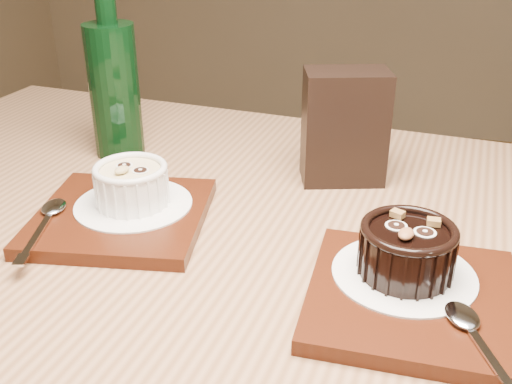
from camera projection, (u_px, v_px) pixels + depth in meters
table at (254, 320)px, 0.65m from camera, size 1.26×0.90×0.75m
tray_left at (122, 216)px, 0.66m from camera, size 0.21×0.21×0.01m
doily_left at (134, 204)px, 0.67m from camera, size 0.13×0.13×0.00m
ramekin_white at (131, 183)px, 0.65m from camera, size 0.08×0.08×0.05m
spoon_left at (44, 222)px, 0.62m from camera, size 0.06×0.14×0.01m
tray_right at (413, 298)px, 0.52m from camera, size 0.18×0.18×0.01m
doily_right at (404, 274)px, 0.54m from camera, size 0.13×0.13×0.00m
ramekin_dark at (407, 248)px, 0.53m from camera, size 0.09×0.09×0.05m
spoon_right at (482, 344)px, 0.45m from camera, size 0.08×0.13×0.01m
condiment_stand at (344, 127)px, 0.73m from camera, size 0.11×0.09×0.14m
green_bottle at (114, 85)px, 0.80m from camera, size 0.07×0.07×0.25m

